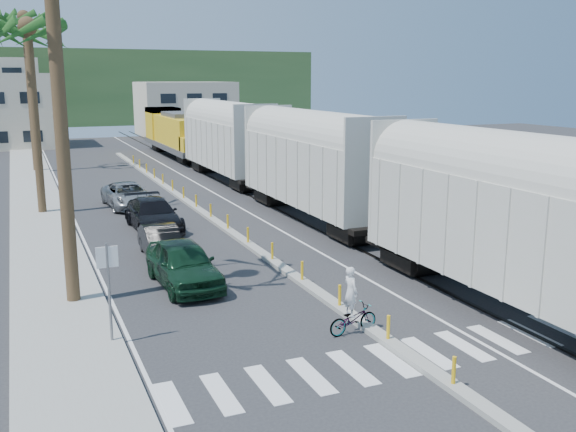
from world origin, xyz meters
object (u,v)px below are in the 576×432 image
object	(u,v)px
street_sign	(108,279)
cyclist	(352,312)
car_lead	(183,264)
car_second	(162,242)

from	to	relation	value
street_sign	cyclist	distance (m)	7.12
street_sign	car_lead	bearing A→B (deg)	54.33
street_sign	car_lead	xyz separation A→B (m)	(3.21, 4.47, -1.14)
street_sign	car_second	bearing A→B (deg)	69.07
street_sign	car_lead	world-z (taller)	street_sign
car_lead	cyclist	size ratio (longest dim) A/B	2.40
car_lead	cyclist	world-z (taller)	cyclist
car_lead	street_sign	bearing A→B (deg)	-128.07
street_sign	car_lead	distance (m)	5.61
street_sign	cyclist	xyz separation A→B (m)	(6.73, -1.92, -1.32)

